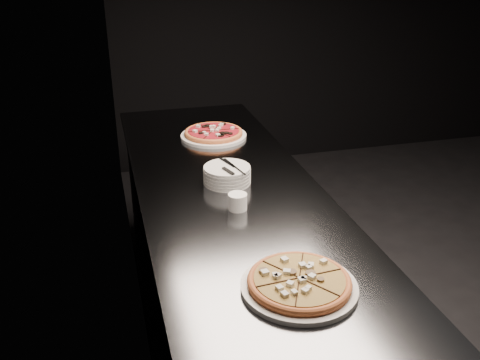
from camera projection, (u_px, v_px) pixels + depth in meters
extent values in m
cube|color=black|center=(129.00, 81.00, 1.86)|extent=(0.02, 5.00, 2.80)
cube|color=#5C5E63|center=(233.00, 290.00, 2.34)|extent=(0.70, 2.40, 0.90)
cube|color=#5C5E63|center=(232.00, 196.00, 2.15)|extent=(0.74, 2.44, 0.02)
cylinder|color=silver|center=(299.00, 287.00, 1.55)|extent=(0.34, 0.34, 0.02)
cylinder|color=#D87740|center=(299.00, 283.00, 1.55)|extent=(0.32, 0.32, 0.01)
torus|color=#D87740|center=(299.00, 281.00, 1.55)|extent=(0.33, 0.33, 0.02)
cylinder|color=gold|center=(299.00, 279.00, 1.54)|extent=(0.29, 0.29, 0.01)
cylinder|color=silver|center=(214.00, 136.00, 2.74)|extent=(0.34, 0.34, 0.02)
cylinder|color=#D87740|center=(214.00, 133.00, 2.74)|extent=(0.31, 0.31, 0.01)
torus|color=#D87740|center=(214.00, 132.00, 2.73)|extent=(0.32, 0.32, 0.02)
cylinder|color=maroon|center=(214.00, 131.00, 2.73)|extent=(0.28, 0.28, 0.01)
cylinder|color=silver|center=(227.00, 181.00, 2.23)|extent=(0.19, 0.19, 0.01)
cylinder|color=silver|center=(227.00, 178.00, 2.23)|extent=(0.19, 0.19, 0.01)
cylinder|color=silver|center=(227.00, 175.00, 2.22)|extent=(0.19, 0.19, 0.01)
cylinder|color=silver|center=(227.00, 172.00, 2.22)|extent=(0.19, 0.19, 0.01)
cylinder|color=silver|center=(227.00, 168.00, 2.21)|extent=(0.19, 0.19, 0.01)
cube|color=#B8BAC0|center=(227.00, 163.00, 2.24)|extent=(0.05, 0.12, 0.00)
cube|color=black|center=(228.00, 171.00, 2.16)|extent=(0.04, 0.08, 0.01)
cube|color=#B8BAC0|center=(234.00, 167.00, 2.20)|extent=(0.01, 0.19, 0.00)
cylinder|color=white|center=(238.00, 202.00, 2.01)|extent=(0.07, 0.07, 0.06)
cylinder|color=black|center=(238.00, 196.00, 2.00)|extent=(0.06, 0.06, 0.01)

